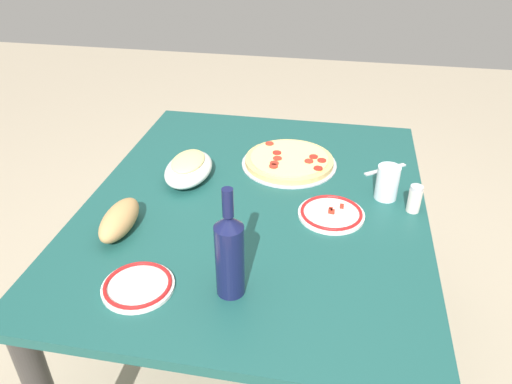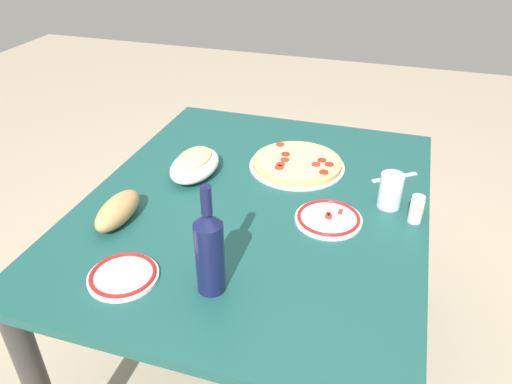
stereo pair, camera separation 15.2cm
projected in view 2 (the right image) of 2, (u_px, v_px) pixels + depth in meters
The scene contains 11 objects.
ground_plane at pixel (256, 358), 1.94m from camera, with size 8.00×8.00×0.00m, color tan.
dining_table at pixel (256, 229), 1.60m from camera, with size 1.28×1.05×0.75m.
pepperoni_pizza at pixel (297, 163), 1.71m from camera, with size 0.34×0.34×0.03m.
baked_pasta_dish at pixel (195, 164), 1.66m from camera, with size 0.24×0.15×0.08m.
wine_bottle at pixel (210, 251), 1.14m from camera, with size 0.07×0.07×0.29m.
water_glass at pixel (391, 191), 1.48m from camera, with size 0.07×0.07×0.11m, color silver.
side_plate_near at pixel (123, 276), 1.23m from camera, with size 0.18×0.18×0.02m.
side_plate_far at pixel (328, 218), 1.44m from camera, with size 0.20×0.20×0.02m.
bread_loaf at pixel (118, 210), 1.42m from camera, with size 0.20×0.08×0.08m, color tan.
spice_shaker at pixel (416, 209), 1.42m from camera, with size 0.04×0.04×0.09m.
fork_left at pixel (395, 177), 1.65m from camera, with size 0.17×0.02×0.01m, color #B7B7BC.
Camera 2 is at (-1.23, -0.38, 1.59)m, focal length 34.27 mm.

